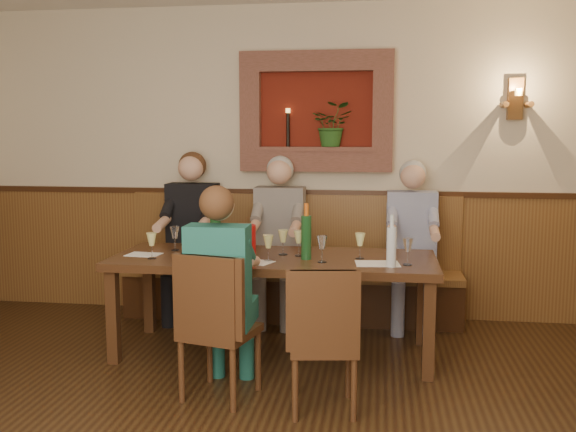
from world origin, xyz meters
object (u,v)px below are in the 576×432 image
object	(u,v)px
person_bench_right	(411,259)
wine_bottle_green_a	(306,236)
person_bench_left	(191,250)
spittoon_bucket	(241,241)
water_bottle	(391,246)
person_chair_front	(222,309)
dining_table	(274,266)
chair_near_left	(219,355)
bench	(291,282)
chair_near_right	(323,369)
person_bench_mid	(278,254)
wine_bottle_green_b	(215,229)

from	to	relation	value
person_bench_right	wine_bottle_green_a	distance (m)	1.25
person_bench_left	spittoon_bucket	bearing A→B (deg)	-53.93
water_bottle	person_chair_front	bearing A→B (deg)	-153.45
person_chair_front	spittoon_bucket	xyz separation A→B (m)	(-0.02, 0.70, 0.32)
dining_table	chair_near_left	distance (m)	0.97
bench	water_bottle	world-z (taller)	water_bottle
water_bottle	wine_bottle_green_a	bearing A→B (deg)	163.94
chair_near_left	wine_bottle_green_a	world-z (taller)	wine_bottle_green_a
person_bench_left	water_bottle	world-z (taller)	person_bench_left
chair_near_right	person_bench_mid	distance (m)	1.90
person_bench_mid	spittoon_bucket	bearing A→B (deg)	-98.08
wine_bottle_green_a	spittoon_bucket	bearing A→B (deg)	-178.60
chair_near_left	person_bench_left	size ratio (longest dim) A/B	0.63
dining_table	bench	size ratio (longest dim) A/B	0.80
dining_table	person_bench_mid	world-z (taller)	person_bench_mid
dining_table	person_bench_left	bearing A→B (deg)	137.05
chair_near_left	person_chair_front	size ratio (longest dim) A/B	0.70
spittoon_bucket	dining_table	bearing A→B (deg)	19.75
bench	chair_near_right	bearing A→B (deg)	-76.41
person_bench_mid	dining_table	bearing A→B (deg)	-83.28
person_bench_left	wine_bottle_green_a	bearing A→B (deg)	-38.24
wine_bottle_green_a	wine_bottle_green_b	distance (m)	0.75
chair_near_left	person_bench_left	bearing A→B (deg)	126.16
chair_near_right	person_chair_front	xyz separation A→B (m)	(-0.66, 0.17, 0.29)
person_bench_mid	water_bottle	world-z (taller)	person_bench_mid
person_bench_left	wine_bottle_green_a	distance (m)	1.49
wine_bottle_green_a	water_bottle	xyz separation A→B (m)	(0.61, -0.18, -0.02)
bench	spittoon_bucket	distance (m)	1.18
dining_table	wine_bottle_green_a	world-z (taller)	wine_bottle_green_a
bench	wine_bottle_green_b	xyz separation A→B (m)	(-0.47, -0.84, 0.60)
chair_near_right	chair_near_left	bearing A→B (deg)	163.20
person_bench_left	water_bottle	xyz separation A→B (m)	(1.76, -1.08, 0.27)
wine_bottle_green_b	person_chair_front	bearing A→B (deg)	-73.16
water_bottle	person_bench_left	bearing A→B (deg)	148.43
bench	spittoon_bucket	world-z (taller)	bench
person_bench_left	spittoon_bucket	size ratio (longest dim) A/B	6.16
chair_near_right	wine_bottle_green_a	distance (m)	1.12
dining_table	spittoon_bucket	distance (m)	0.31
bench	spittoon_bucket	xyz separation A→B (m)	(-0.23, -1.03, 0.54)
person_bench_left	person_bench_right	size ratio (longest dim) A/B	1.04
dining_table	person_chair_front	size ratio (longest dim) A/B	1.77
dining_table	wine_bottle_green_b	distance (m)	0.55
wine_bottle_green_b	bench	bearing A→B (deg)	60.54
water_bottle	wine_bottle_green_b	bearing A→B (deg)	165.26
spittoon_bucket	wine_bottle_green_b	bearing A→B (deg)	142.53
person_bench_mid	wine_bottle_green_a	world-z (taller)	person_bench_mid
person_bench_mid	person_chair_front	xyz separation A→B (m)	(-0.11, -1.62, -0.05)
dining_table	person_chair_front	xyz separation A→B (m)	(-0.21, -0.78, -0.12)
bench	person_bench_right	size ratio (longest dim) A/B	2.09
chair_near_left	water_bottle	xyz separation A→B (m)	(1.07, 0.61, 0.62)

